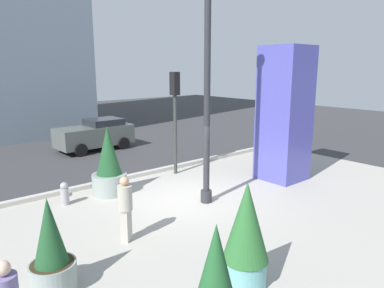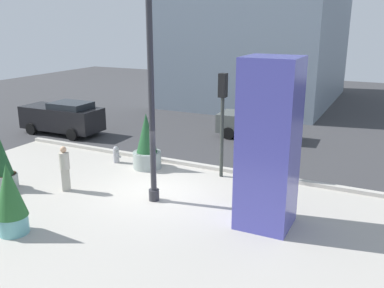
# 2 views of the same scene
# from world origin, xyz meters

# --- Properties ---
(ground_plane) EXTENTS (60.00, 60.00, 0.00)m
(ground_plane) POSITION_xyz_m (0.00, 4.00, 0.00)
(ground_plane) COLOR #38383A
(plaza_pavement) EXTENTS (18.00, 10.00, 0.02)m
(plaza_pavement) POSITION_xyz_m (0.00, -2.00, 0.00)
(plaza_pavement) COLOR #ADA89E
(plaza_pavement) RESTS_ON ground_plane
(curb_strip) EXTENTS (18.00, 0.24, 0.16)m
(curb_strip) POSITION_xyz_m (0.00, 3.12, 0.08)
(curb_strip) COLOR #B7B2A8
(curb_strip) RESTS_ON ground_plane
(lamp_post) EXTENTS (0.44, 0.44, 7.66)m
(lamp_post) POSITION_xyz_m (0.39, -0.66, 3.74)
(lamp_post) COLOR #2D2D33
(lamp_post) RESTS_ON ground_plane
(art_pillar_blue) EXTENTS (1.57, 1.57, 5.06)m
(art_pillar_blue) POSITION_xyz_m (4.36, -0.68, 2.53)
(art_pillar_blue) COLOR #4C4CAD
(art_pillar_blue) RESTS_ON ground_plane
(potted_plant_near_right) EXTENTS (1.19, 1.19, 2.36)m
(potted_plant_near_right) POSITION_xyz_m (-1.60, 2.09, 1.00)
(potted_plant_near_right) COLOR gray
(potted_plant_near_right) RESTS_ON ground_plane
(potted_plant_mid_plaza) EXTENTS (0.90, 0.90, 1.92)m
(potted_plant_mid_plaza) POSITION_xyz_m (-5.07, -2.19, 0.81)
(potted_plant_mid_plaza) COLOR gray
(potted_plant_mid_plaza) RESTS_ON ground_plane
(potted_plant_curbside) EXTENTS (0.92, 0.92, 2.17)m
(potted_plant_curbside) POSITION_xyz_m (-2.07, -4.49, 1.11)
(potted_plant_curbside) COLOR #6BB2B2
(potted_plant_curbside) RESTS_ON ground_plane
(fire_hydrant) EXTENTS (0.36, 0.26, 0.75)m
(fire_hydrant) POSITION_xyz_m (-3.18, 2.08, 0.37)
(fire_hydrant) COLOR #99999E
(fire_hydrant) RESTS_ON ground_plane
(traffic_light_far_side) EXTENTS (0.28, 0.42, 4.11)m
(traffic_light_far_side) POSITION_xyz_m (1.60, 2.53, 2.78)
(traffic_light_far_side) COLOR #333833
(traffic_light_far_side) RESTS_ON ground_plane
(car_passing_lane) EXTENTS (4.60, 2.06, 1.80)m
(car_passing_lane) POSITION_xyz_m (-8.73, 4.86, 0.93)
(car_passing_lane) COLOR black
(car_passing_lane) RESTS_ON ground_plane
(car_curb_east) EXTENTS (3.94, 2.06, 1.60)m
(car_curb_east) POSITION_xyz_m (1.07, 8.71, 0.82)
(car_curb_east) COLOR #565B56
(car_curb_east) RESTS_ON ground_plane
(pedestrian_by_curb) EXTENTS (0.50, 0.50, 1.69)m
(pedestrian_by_curb) POSITION_xyz_m (-2.94, -1.33, 0.94)
(pedestrian_by_curb) COLOR #B2AD9E
(pedestrian_by_curb) RESTS_ON ground_plane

